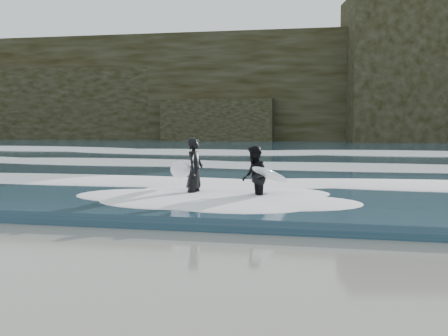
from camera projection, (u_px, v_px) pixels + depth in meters
The scene contains 8 objects.
ground at pixel (125, 272), 8.31m from camera, with size 120.00×120.00×0.00m, color olive.
sea at pixel (296, 151), 36.52m from camera, with size 90.00×52.00×0.30m, color #203B4F.
headland at pixel (312, 90), 52.65m from camera, with size 70.00×9.00×10.00m, color black.
foam_near at pixel (238, 180), 17.03m from camera, with size 60.00×3.20×0.20m, color white.
foam_mid at pixel (269, 162), 23.85m from camera, with size 60.00×4.00×0.24m, color white.
foam_far at pixel (290, 150), 32.60m from camera, with size 60.00×4.80×0.30m, color white.
surfer_left at pixel (192, 171), 14.66m from camera, with size 1.19×2.04×1.77m.
surfer_right at pixel (257, 177), 14.10m from camera, with size 1.32×2.14×1.58m.
Camera 1 is at (3.16, -7.64, 2.26)m, focal length 45.00 mm.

